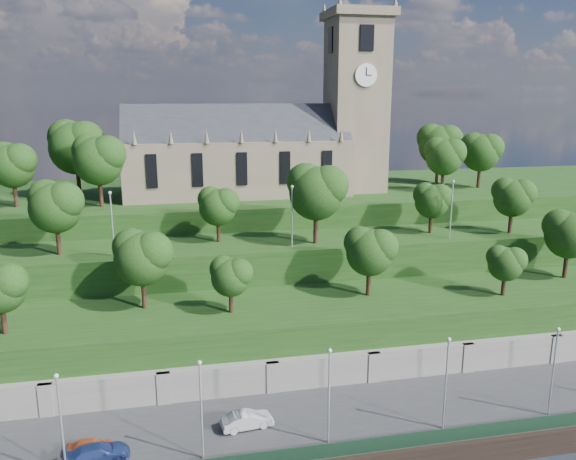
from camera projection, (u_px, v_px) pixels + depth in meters
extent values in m
cube|color=#2D2D30|center=(339.00, 426.00, 49.25)|extent=(160.00, 12.00, 2.00)
cube|color=black|center=(359.00, 447.00, 43.73)|extent=(160.00, 0.10, 1.20)
cube|color=slate|center=(322.00, 378.00, 54.61)|extent=(160.00, 2.00, 5.00)
cube|color=slate|center=(47.00, 410.00, 48.95)|extent=(1.20, 0.60, 5.00)
cube|color=slate|center=(164.00, 398.00, 50.91)|extent=(1.20, 0.60, 5.00)
cube|color=slate|center=(273.00, 387.00, 52.87)|extent=(1.20, 0.60, 5.00)
cube|color=slate|center=(373.00, 376.00, 54.82)|extent=(1.20, 0.60, 5.00)
cube|color=slate|center=(467.00, 367.00, 56.78)|extent=(1.20, 0.60, 5.00)
cube|color=slate|center=(554.00, 358.00, 58.74)|extent=(1.20, 0.60, 5.00)
cube|color=#183712|center=(307.00, 338.00, 59.97)|extent=(160.00, 12.00, 8.00)
cube|color=#183712|center=(287.00, 287.00, 69.97)|extent=(160.00, 10.00, 12.00)
cube|color=#183712|center=(261.00, 235.00, 89.62)|extent=(160.00, 32.00, 15.00)
cube|color=#6B5C4B|center=(237.00, 167.00, 82.32)|extent=(32.00, 12.00, 8.00)
cube|color=#23252B|center=(237.00, 139.00, 81.38)|extent=(32.00, 10.18, 10.18)
cone|color=#6B5C4B|center=(134.00, 138.00, 72.72)|extent=(0.70, 0.70, 1.80)
cone|color=#6B5C4B|center=(171.00, 137.00, 73.63)|extent=(0.70, 0.70, 1.80)
cone|color=#6B5C4B|center=(207.00, 137.00, 74.55)|extent=(0.70, 0.70, 1.80)
cone|color=#6B5C4B|center=(241.00, 136.00, 75.46)|extent=(0.70, 0.70, 1.80)
cone|color=#6B5C4B|center=(276.00, 136.00, 76.37)|extent=(0.70, 0.70, 1.80)
cone|color=#6B5C4B|center=(309.00, 135.00, 77.29)|extent=(0.70, 0.70, 1.80)
cone|color=#6B5C4B|center=(341.00, 135.00, 78.20)|extent=(0.70, 0.70, 1.80)
cube|color=black|center=(152.00, 171.00, 74.07)|extent=(1.40, 0.25, 4.50)
cube|color=black|center=(198.00, 170.00, 75.24)|extent=(1.40, 0.25, 4.50)
cube|color=black|center=(242.00, 169.00, 76.42)|extent=(1.40, 0.25, 4.50)
cube|color=black|center=(285.00, 168.00, 77.59)|extent=(1.40, 0.25, 4.50)
cube|color=black|center=(327.00, 167.00, 78.77)|extent=(1.40, 0.25, 4.50)
cube|color=#6B5C4B|center=(356.00, 107.00, 83.85)|extent=(8.00, 8.00, 25.00)
cube|color=#6B5C4B|center=(358.00, 14.00, 80.78)|extent=(9.20, 9.20, 1.20)
cone|color=#6B5C4B|center=(340.00, 0.00, 75.90)|extent=(0.80, 0.80, 1.60)
cone|color=#6B5C4B|center=(324.00, 9.00, 83.52)|extent=(0.80, 0.80, 1.60)
cone|color=#6B5C4B|center=(396.00, 2.00, 77.47)|extent=(0.80, 0.80, 1.60)
cone|color=#6B5C4B|center=(375.00, 10.00, 85.09)|extent=(0.80, 0.80, 1.60)
cube|color=black|center=(367.00, 38.00, 77.74)|extent=(2.00, 0.25, 3.50)
cube|color=black|center=(349.00, 43.00, 85.51)|extent=(2.00, 0.25, 3.50)
cube|color=black|center=(331.00, 40.00, 80.82)|extent=(0.25, 2.00, 3.50)
cube|color=black|center=(384.00, 41.00, 82.42)|extent=(0.25, 2.00, 3.50)
cylinder|color=white|center=(366.00, 75.00, 78.87)|extent=(3.20, 0.30, 3.20)
cylinder|color=white|center=(383.00, 76.00, 83.60)|extent=(0.30, 3.20, 3.20)
cube|color=black|center=(366.00, 71.00, 78.58)|extent=(0.12, 0.05, 1.10)
cube|color=black|center=(369.00, 75.00, 78.78)|extent=(0.80, 0.05, 0.12)
cylinder|color=black|center=(4.00, 318.00, 51.09)|extent=(0.49, 0.49, 2.98)
sphere|color=black|center=(0.00, 288.00, 50.42)|extent=(4.63, 4.63, 4.63)
sphere|color=black|center=(9.00, 282.00, 50.00)|extent=(3.47, 3.47, 3.47)
cylinder|color=black|center=(144.00, 291.00, 57.24)|extent=(0.52, 0.52, 3.56)
sphere|color=black|center=(142.00, 259.00, 56.43)|extent=(5.54, 5.54, 5.54)
sphere|color=black|center=(153.00, 252.00, 55.92)|extent=(4.16, 4.16, 4.16)
sphere|color=black|center=(132.00, 247.00, 56.64)|extent=(3.88, 3.88, 3.88)
cylinder|color=black|center=(231.00, 300.00, 56.19)|extent=(0.47, 0.47, 2.50)
sphere|color=black|center=(231.00, 278.00, 55.62)|extent=(3.89, 3.89, 3.89)
sphere|color=black|center=(239.00, 273.00, 55.27)|extent=(2.91, 2.91, 2.91)
sphere|color=black|center=(223.00, 269.00, 55.77)|extent=(2.72, 2.72, 2.72)
cylinder|color=black|center=(369.00, 281.00, 60.98)|extent=(0.51, 0.51, 3.27)
sphere|color=black|center=(370.00, 253.00, 60.23)|extent=(5.09, 5.09, 5.09)
sphere|color=black|center=(380.00, 247.00, 59.77)|extent=(3.81, 3.81, 3.81)
sphere|color=black|center=(360.00, 243.00, 60.43)|extent=(3.56, 3.56, 3.56)
cylinder|color=black|center=(504.00, 285.00, 61.05)|extent=(0.47, 0.47, 2.39)
sphere|color=black|center=(506.00, 264.00, 60.50)|extent=(3.72, 3.72, 3.72)
sphere|color=black|center=(514.00, 260.00, 60.16)|extent=(2.79, 2.79, 2.79)
sphere|color=black|center=(498.00, 257.00, 60.64)|extent=(2.60, 2.60, 2.60)
cylinder|color=black|center=(566.00, 263.00, 66.80)|extent=(0.52, 0.52, 3.56)
sphere|color=black|center=(569.00, 235.00, 66.00)|extent=(5.53, 5.53, 5.53)
sphere|color=black|center=(559.00, 225.00, 66.21)|extent=(3.87, 3.87, 3.87)
cylinder|color=black|center=(58.00, 239.00, 62.09)|extent=(0.52, 0.52, 3.60)
sphere|color=black|center=(55.00, 208.00, 61.27)|extent=(5.59, 5.59, 5.59)
sphere|color=black|center=(64.00, 201.00, 60.76)|extent=(4.20, 4.20, 4.20)
sphere|color=black|center=(46.00, 197.00, 61.48)|extent=(3.92, 3.92, 3.92)
cylinder|color=black|center=(218.00, 230.00, 67.57)|extent=(0.49, 0.49, 2.89)
sphere|color=black|center=(218.00, 207.00, 66.91)|extent=(4.50, 4.50, 4.50)
sphere|color=black|center=(226.00, 202.00, 66.50)|extent=(3.37, 3.37, 3.37)
sphere|color=black|center=(211.00, 199.00, 67.08)|extent=(3.15, 3.15, 3.15)
cylinder|color=black|center=(316.00, 226.00, 66.78)|extent=(0.54, 0.54, 4.12)
sphere|color=black|center=(316.00, 193.00, 65.85)|extent=(6.41, 6.41, 6.41)
sphere|color=black|center=(328.00, 186.00, 65.26)|extent=(4.81, 4.81, 4.81)
sphere|color=black|center=(305.00, 182.00, 66.09)|extent=(4.49, 4.49, 4.49)
cylinder|color=black|center=(431.00, 222.00, 71.93)|extent=(0.48, 0.48, 2.79)
sphere|color=black|center=(432.00, 202.00, 71.29)|extent=(4.35, 4.35, 4.35)
sphere|color=black|center=(440.00, 197.00, 70.90)|extent=(3.26, 3.26, 3.26)
sphere|color=black|center=(425.00, 194.00, 71.46)|extent=(3.04, 3.04, 3.04)
cylinder|color=black|center=(510.00, 221.00, 71.96)|extent=(0.50, 0.50, 3.08)
sphere|color=black|center=(513.00, 198.00, 71.26)|extent=(4.78, 4.78, 4.78)
sphere|color=black|center=(522.00, 193.00, 70.82)|extent=(3.59, 3.59, 3.59)
sphere|color=black|center=(505.00, 190.00, 71.44)|extent=(3.35, 3.35, 3.35)
cylinder|color=black|center=(15.00, 193.00, 73.23)|extent=(0.52, 0.52, 3.65)
sphere|color=black|center=(12.00, 166.00, 72.40)|extent=(5.67, 5.67, 5.67)
sphere|color=black|center=(20.00, 160.00, 71.89)|extent=(4.25, 4.25, 4.25)
sphere|color=black|center=(4.00, 157.00, 72.62)|extent=(3.97, 3.97, 3.97)
cylinder|color=black|center=(79.00, 181.00, 80.19)|extent=(0.57, 0.57, 4.74)
sphere|color=black|center=(76.00, 148.00, 79.12)|extent=(7.37, 7.37, 7.37)
sphere|color=black|center=(85.00, 141.00, 78.45)|extent=(5.53, 5.53, 5.53)
sphere|color=black|center=(66.00, 137.00, 79.40)|extent=(5.16, 5.16, 5.16)
cylinder|color=black|center=(101.00, 191.00, 73.41)|extent=(0.54, 0.54, 4.08)
sphere|color=black|center=(98.00, 161.00, 72.49)|extent=(6.35, 6.35, 6.35)
sphere|color=black|center=(107.00, 154.00, 71.91)|extent=(4.76, 4.76, 4.76)
sphere|color=black|center=(89.00, 151.00, 72.73)|extent=(4.44, 4.44, 4.44)
cylinder|color=black|center=(443.00, 180.00, 85.07)|extent=(0.52, 0.52, 3.51)
sphere|color=black|center=(444.00, 157.00, 84.27)|extent=(5.47, 5.47, 5.47)
sphere|color=black|center=(453.00, 152.00, 83.77)|extent=(4.10, 4.10, 4.10)
sphere|color=black|center=(437.00, 150.00, 84.48)|extent=(3.83, 3.83, 3.83)
cylinder|color=black|center=(437.00, 170.00, 93.20)|extent=(0.55, 0.55, 4.19)
sphere|color=black|center=(439.00, 146.00, 92.25)|extent=(6.52, 6.52, 6.52)
sphere|color=black|center=(448.00, 140.00, 91.65)|extent=(4.89, 4.89, 4.89)
sphere|color=black|center=(431.00, 138.00, 92.49)|extent=(4.56, 4.56, 4.56)
cylinder|color=black|center=(479.00, 176.00, 88.35)|extent=(0.53, 0.53, 3.72)
sphere|color=black|center=(481.00, 153.00, 87.51)|extent=(5.79, 5.79, 5.79)
sphere|color=black|center=(490.00, 148.00, 86.98)|extent=(4.34, 4.34, 4.34)
sphere|color=black|center=(473.00, 145.00, 87.73)|extent=(4.05, 4.05, 4.05)
cylinder|color=#B2B2B7|center=(62.00, 427.00, 40.44)|extent=(0.16, 0.16, 7.92)
sphere|color=silver|center=(56.00, 376.00, 39.49)|extent=(0.36, 0.36, 0.36)
cylinder|color=#B2B2B7|center=(201.00, 412.00, 42.40)|extent=(0.16, 0.16, 7.92)
sphere|color=silver|center=(199.00, 363.00, 41.44)|extent=(0.36, 0.36, 0.36)
cylinder|color=#B2B2B7|center=(329.00, 398.00, 44.36)|extent=(0.16, 0.16, 7.92)
sphere|color=silver|center=(330.00, 351.00, 43.40)|extent=(0.36, 0.36, 0.36)
cylinder|color=#B2B2B7|center=(446.00, 385.00, 46.32)|extent=(0.16, 0.16, 7.92)
sphere|color=silver|center=(449.00, 340.00, 45.36)|extent=(0.36, 0.36, 0.36)
cylinder|color=#B2B2B7|center=(553.00, 373.00, 48.27)|extent=(0.16, 0.16, 7.92)
sphere|color=silver|center=(558.00, 329.00, 47.32)|extent=(0.36, 0.36, 0.36)
cylinder|color=#B2B2B7|center=(112.00, 225.00, 60.97)|extent=(0.16, 0.16, 6.97)
sphere|color=silver|center=(110.00, 193.00, 60.13)|extent=(0.36, 0.36, 0.36)
cylinder|color=#B2B2B7|center=(292.00, 218.00, 64.89)|extent=(0.16, 0.16, 6.97)
sphere|color=silver|center=(292.00, 187.00, 64.04)|extent=(0.36, 0.36, 0.36)
cylinder|color=#B2B2B7|center=(451.00, 211.00, 68.80)|extent=(0.16, 0.16, 6.97)
sphere|color=silver|center=(453.00, 181.00, 67.96)|extent=(0.36, 0.36, 0.36)
imported|color=#A8411C|center=(90.00, 446.00, 43.80)|extent=(3.49, 1.45, 1.18)
imported|color=#9D9BA0|center=(247.00, 420.00, 47.12)|extent=(4.54, 2.11, 1.44)
imported|color=navy|center=(98.00, 453.00, 42.79)|extent=(5.10, 2.94, 1.39)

